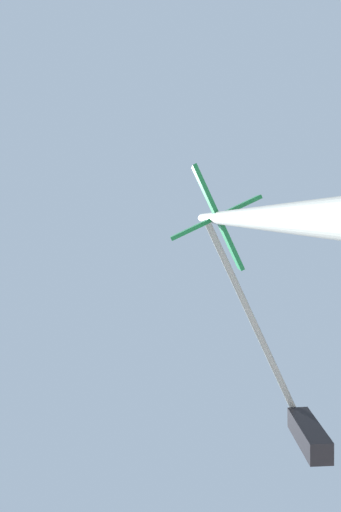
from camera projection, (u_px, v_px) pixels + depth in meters
traffic_signal_near at (278, 345)px, 3.42m from camera, size 1.79×3.55×6.04m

